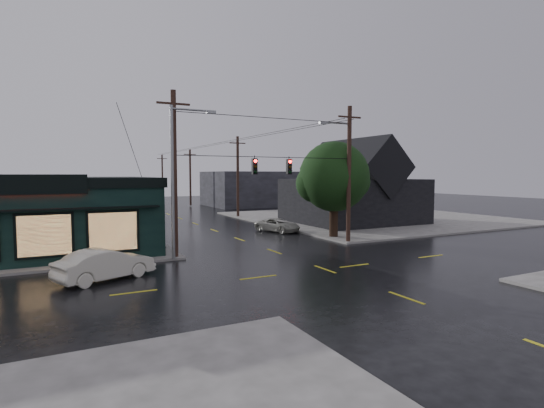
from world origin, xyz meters
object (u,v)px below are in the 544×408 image
corner_tree (334,177)px  suv_silver (278,225)px  sedan_cream (105,264)px  utility_pole_ne (348,243)px  utility_pole_nw (176,259)px

corner_tree → suv_silver: (-2.22, 5.45, -4.35)m
corner_tree → sedan_cream: (-17.85, -6.17, -4.17)m
corner_tree → sedan_cream: corner_tree is taller
corner_tree → sedan_cream: bearing=-160.9°
sedan_cream → suv_silver: 19.49m
utility_pole_ne → sedan_cream: utility_pole_ne is taller
utility_pole_nw → utility_pole_ne: same height
sedan_cream → suv_silver: (15.64, 11.62, -0.17)m
utility_pole_nw → sedan_cream: (-4.35, -3.59, 0.77)m
utility_pole_ne → suv_silver: bearing=102.1°
corner_tree → utility_pole_nw: size_ratio=0.75×
utility_pole_ne → suv_silver: utility_pole_ne is taller
utility_pole_nw → utility_pole_ne: 13.00m
sedan_cream → corner_tree: bearing=-94.8°
utility_pole_nw → suv_silver: (11.28, 8.03, 0.60)m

